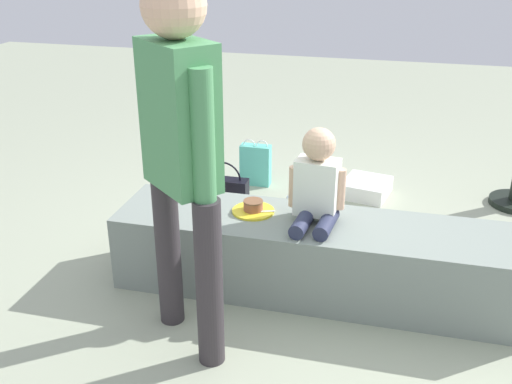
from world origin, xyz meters
TOP-DOWN VIEW (x-y plane):
  - ground_plane at (0.00, 0.00)m, footprint 12.00×12.00m
  - concrete_ledge at (0.00, 0.00)m, footprint 2.06×0.48m
  - child_seated at (-0.01, 0.01)m, footprint 0.28×0.32m
  - adult_standing at (-0.49, -0.54)m, footprint 0.39×0.36m
  - cake_plate at (-0.34, 0.04)m, footprint 0.22×0.22m
  - gift_bag at (-0.64, 1.29)m, footprint 0.22×0.09m
  - water_bottle_near_gift at (-0.58, 0.61)m, footprint 0.08×0.08m
  - water_bottle_far_side at (-0.28, 0.80)m, footprint 0.06×0.06m
  - party_cup_red at (0.58, 0.43)m, footprint 0.07×0.07m
  - cake_box_white at (0.16, 1.29)m, footprint 0.36×0.38m
  - handbag_black_leather at (-0.77, 0.89)m, footprint 0.33×0.11m
  - handbag_brown_canvas at (-0.88, 0.43)m, footprint 0.30×0.14m

SIDE VIEW (x-z plane):
  - ground_plane at x=0.00m, z-range 0.00..0.00m
  - party_cup_red at x=0.58m, z-range 0.00..0.10m
  - cake_box_white at x=0.16m, z-range 0.00..0.11m
  - water_bottle_far_side at x=-0.28m, z-range -0.01..0.19m
  - water_bottle_near_gift at x=-0.58m, z-range -0.01..0.20m
  - handbag_brown_canvas at x=-0.88m, z-range -0.05..0.25m
  - handbag_black_leather at x=-0.77m, z-range -0.05..0.26m
  - gift_bag at x=-0.64m, z-range -0.02..0.33m
  - concrete_ledge at x=0.00m, z-range 0.00..0.40m
  - cake_plate at x=-0.34m, z-range 0.39..0.45m
  - child_seated at x=-0.01m, z-range 0.37..0.85m
  - adult_standing at x=-0.49m, z-range 0.17..1.78m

